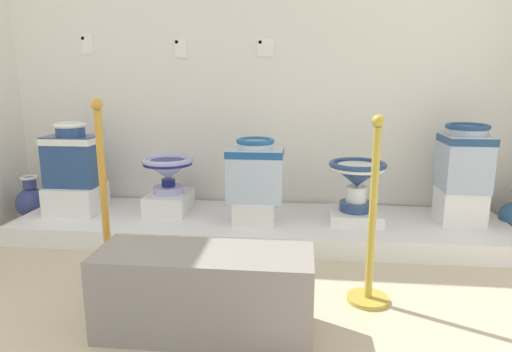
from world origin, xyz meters
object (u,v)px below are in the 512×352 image
at_px(info_placard_second, 181,48).
at_px(antique_toilet_pale_glazed, 255,169).
at_px(antique_toilet_leftmost, 73,155).
at_px(antique_toilet_rightmost, 168,169).
at_px(stanchion_post_near_left, 106,226).
at_px(plinth_block_pale_glazed, 255,210).
at_px(museum_bench, 205,292).
at_px(decorative_vase_corner, 32,202).
at_px(plinth_block_broad_patterned, 355,216).
at_px(plinth_block_squat_floral, 459,206).
at_px(plinth_block_rightmost, 169,202).
at_px(antique_toilet_squat_floral, 465,156).
at_px(stanchion_post_near_right, 371,242).
at_px(info_placard_third, 265,47).
at_px(info_placard_first, 87,44).
at_px(plinth_block_leftmost, 76,198).
at_px(antique_toilet_broad_patterned, 357,176).

bearing_deg(info_placard_second, antique_toilet_pale_glazed, -37.07).
bearing_deg(antique_toilet_leftmost, antique_toilet_rightmost, 6.18).
bearing_deg(info_placard_second, stanchion_post_near_left, -93.44).
relative_size(plinth_block_pale_glazed, museum_bench, 0.37).
height_order(info_placard_second, decorative_vase_corner, info_placard_second).
bearing_deg(plinth_block_broad_patterned, plinth_block_squat_floral, 5.00).
relative_size(plinth_block_broad_patterned, stanchion_post_near_left, 0.35).
height_order(plinth_block_rightmost, plinth_block_squat_floral, plinth_block_squat_floral).
xyz_separation_m(antique_toilet_pale_glazed, plinth_block_squat_floral, (1.48, 0.11, -0.27)).
distance_m(antique_toilet_rightmost, plinth_block_pale_glazed, 0.75).
distance_m(plinth_block_broad_patterned, antique_toilet_squat_floral, 0.88).
bearing_deg(stanchion_post_near_right, antique_toilet_pale_glazed, 127.90).
relative_size(plinth_block_rightmost, info_placard_second, 2.57).
height_order(plinth_block_broad_patterned, museum_bench, museum_bench).
bearing_deg(info_placard_third, stanchion_post_near_left, -119.10).
bearing_deg(info_placard_first, stanchion_post_near_left, -62.98).
height_order(plinth_block_rightmost, antique_toilet_pale_glazed, antique_toilet_pale_glazed).
height_order(plinth_block_rightmost, antique_toilet_squat_floral, antique_toilet_squat_floral).
bearing_deg(plinth_block_broad_patterned, antique_toilet_leftmost, 179.81).
bearing_deg(info_placard_second, plinth_block_leftmost, -149.56).
bearing_deg(stanchion_post_near_left, antique_toilet_pale_glazed, 49.99).
bearing_deg(plinth_block_broad_patterned, antique_toilet_pale_glazed, -176.40).
bearing_deg(plinth_block_leftmost, museum_bench, -45.37).
distance_m(antique_toilet_broad_patterned, plinth_block_squat_floral, 0.78).
height_order(plinth_block_pale_glazed, stanchion_post_near_right, stanchion_post_near_right).
relative_size(plinth_block_rightmost, info_placard_first, 2.58).
height_order(info_placard_first, museum_bench, info_placard_first).
bearing_deg(plinth_block_rightmost, antique_toilet_pale_glazed, -10.73).
height_order(antique_toilet_pale_glazed, info_placard_third, info_placard_third).
height_order(plinth_block_leftmost, stanchion_post_near_left, stanchion_post_near_left).
bearing_deg(info_placard_third, stanchion_post_near_right, -64.23).
bearing_deg(info_placard_third, plinth_block_rightmost, -153.06).
xyz_separation_m(antique_toilet_squat_floral, stanchion_post_near_left, (-2.22, -0.99, -0.27)).
relative_size(antique_toilet_broad_patterned, info_placard_second, 2.65).
distance_m(plinth_block_squat_floral, antique_toilet_squat_floral, 0.37).
bearing_deg(info_placard_third, antique_toilet_rightmost, -153.06).
bearing_deg(plinth_block_squat_floral, info_placard_third, 165.15).
xyz_separation_m(plinth_block_leftmost, museum_bench, (1.32, -1.33, -0.04)).
bearing_deg(antique_toilet_leftmost, antique_toilet_broad_patterned, -0.19).
xyz_separation_m(antique_toilet_squat_floral, decorative_vase_corner, (-3.37, 0.08, -0.47)).
xyz_separation_m(plinth_block_rightmost, plinth_block_broad_patterned, (1.42, -0.09, -0.04)).
distance_m(antique_toilet_rightmost, info_placard_third, 1.22).
xyz_separation_m(plinth_block_leftmost, plinth_block_squat_floral, (2.89, 0.06, 0.01)).
bearing_deg(plinth_block_broad_patterned, plinth_block_leftmost, 179.81).
relative_size(plinth_block_leftmost, plinth_block_squat_floral, 1.26).
bearing_deg(plinth_block_rightmost, plinth_block_squat_floral, -0.52).
bearing_deg(stanchion_post_near_right, plinth_block_pale_glazed, 127.90).
bearing_deg(info_placard_second, info_placard_first, 180.00).
bearing_deg(plinth_block_pale_glazed, plinth_block_leftmost, 177.84).
bearing_deg(plinth_block_broad_patterned, info_placard_second, 162.02).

